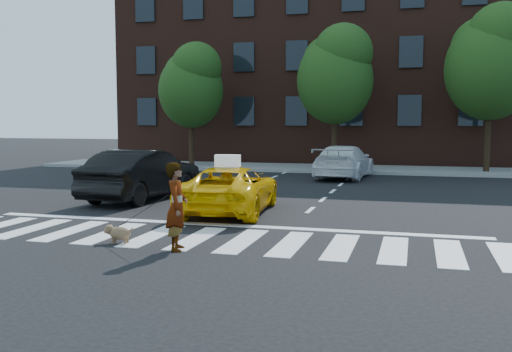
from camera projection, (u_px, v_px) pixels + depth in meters
The scene contains 14 objects.
ground at pixel (197, 239), 11.86m from camera, with size 120.00×120.00×0.00m, color black.
crosswalk at pixel (197, 238), 11.86m from camera, with size 13.00×2.40×0.01m, color silver.
stop_line at pixel (222, 225), 13.40m from camera, with size 12.00×0.30×0.01m, color silver.
sidewalk_far at pixel (325, 168), 28.63m from camera, with size 30.00×4.00×0.15m, color slate.
building at pixel (345, 64), 35.25m from camera, with size 26.00×10.00×12.00m, color #3F2016.
tree_left at pixel (191, 83), 29.60m from camera, with size 3.39×3.38×6.50m.
tree_mid at pixel (336, 71), 27.55m from camera, with size 3.69×3.69×7.10m.
tree_right at pixel (491, 58), 25.63m from camera, with size 4.00×4.00×7.70m.
taxi at pixel (230, 189), 15.24m from camera, with size 2.06×4.46×1.24m, color #EAAF04.
black_sedan at pixel (143, 175), 17.73m from camera, with size 1.65×4.74×1.56m, color black.
white_suv at pixel (344, 162), 24.52m from camera, with size 1.96×4.83×1.40m, color silver.
woman at pixel (177, 207), 10.72m from camera, with size 0.61×0.40×1.67m, color #999999.
dog at pixel (118, 233), 11.39m from camera, with size 0.65×0.27×0.37m.
taxi_sign at pixel (228, 161), 14.97m from camera, with size 0.65×0.28×0.32m, color white.
Camera 1 is at (4.34, -10.92, 2.43)m, focal length 40.00 mm.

